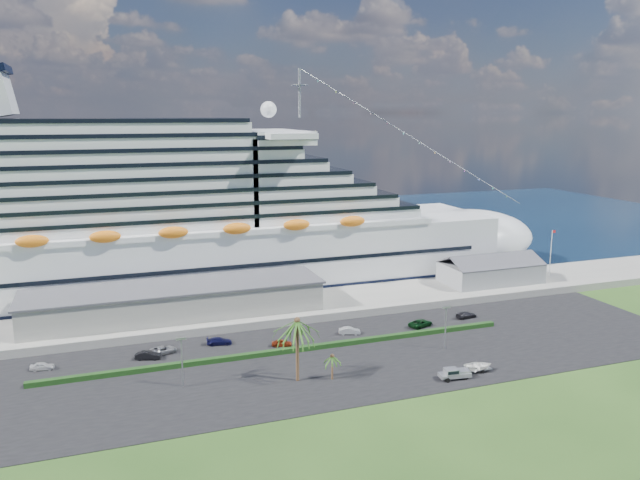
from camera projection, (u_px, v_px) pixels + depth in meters
name	position (u px, v px, depth m)	size (l,w,h in m)	color
ground	(363.00, 382.00, 101.88)	(420.00, 420.00, 0.00)	#234517
asphalt_lot	(339.00, 357.00, 112.01)	(140.00, 38.00, 0.12)	black
wharf	(291.00, 307.00, 138.59)	(240.00, 20.00, 1.80)	gray
water	(217.00, 237.00, 221.77)	(420.00, 160.00, 0.02)	black
cruise_ship	(176.00, 225.00, 150.44)	(191.00, 38.00, 54.00)	silver
terminal_building	(176.00, 300.00, 129.50)	(61.00, 15.00, 6.30)	gray
port_shed	(491.00, 272.00, 155.09)	(24.00, 12.31, 7.37)	gray
flagpole	(551.00, 251.00, 160.29)	(1.08, 0.16, 12.00)	silver
hedge	(288.00, 350.00, 113.87)	(88.00, 1.10, 0.90)	black
lamp_post_left	(182.00, 356.00, 98.92)	(1.60, 0.35, 8.27)	gray
lamp_post_right	(446.00, 322.00, 114.80)	(1.60, 0.35, 8.27)	gray
palm_tall	(297.00, 328.00, 100.42)	(8.82, 8.82, 11.13)	#47301E
palm_short	(332.00, 359.00, 101.96)	(3.53, 3.53, 4.56)	#47301E
parked_car_0	(42.00, 366.00, 106.28)	(1.58, 3.92, 1.34)	silver
parked_car_1	(148.00, 355.00, 110.88)	(1.58, 4.53, 1.49)	black
parked_car_2	(163.00, 350.00, 113.44)	(2.30, 4.99, 1.39)	gray
parked_car_3	(219.00, 341.00, 117.92)	(1.92, 4.73, 1.37)	#11123D
parked_car_4	(282.00, 343.00, 117.10)	(1.55, 3.84, 1.31)	maroon
parked_car_5	(350.00, 331.00, 123.46)	(1.48, 4.25, 1.40)	#A9ABB0
parked_car_6	(421.00, 323.00, 127.83)	(2.49, 5.39, 1.50)	black
parked_car_7	(466.00, 315.00, 133.19)	(1.93, 4.75, 1.38)	black
pickup_truck	(454.00, 373.00, 102.60)	(5.47, 2.55, 1.86)	black
boat_trailer	(478.00, 366.00, 105.40)	(5.69, 3.77, 1.62)	gray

